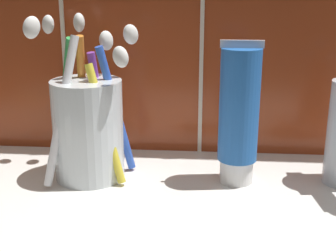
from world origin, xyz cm
name	(u,v)px	position (x,y,z in cm)	size (l,w,h in cm)	color
sink_counter	(178,223)	(0.00, 0.00, 1.00)	(69.07, 35.69, 2.00)	silver
toothbrush_cup	(88,125)	(-10.63, 8.33, 8.20)	(12.41, 10.86, 18.48)	silver
toothpaste_tube	(239,114)	(5.96, 8.20, 9.82)	(4.52, 4.31, 15.72)	white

